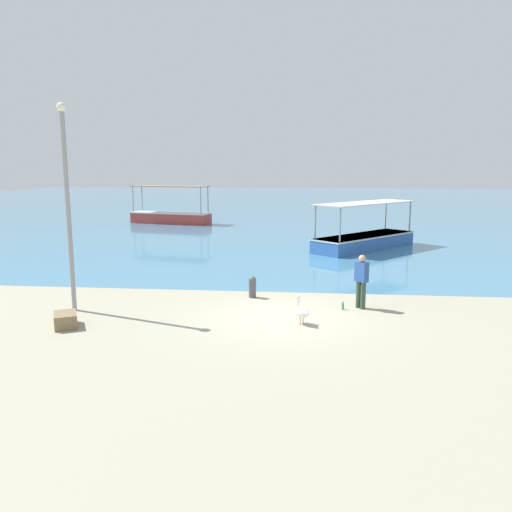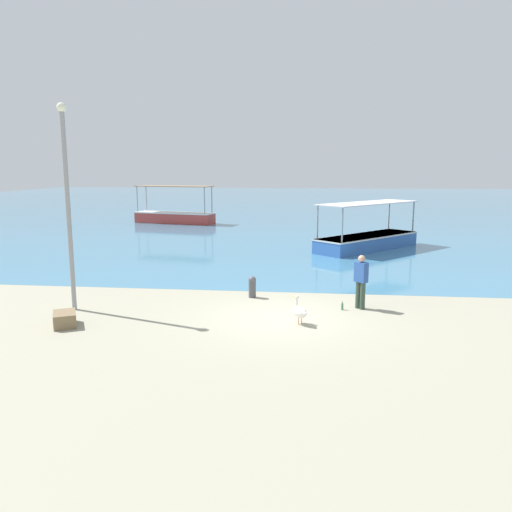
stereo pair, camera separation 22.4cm
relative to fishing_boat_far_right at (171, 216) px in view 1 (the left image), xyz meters
The scene contains 10 objects.
ground 26.19m from the fishing_boat_far_right, 67.80° to the right, with size 120.00×120.00×0.00m, color #9D9881.
harbor_water 25.74m from the fishing_boat_far_right, 67.39° to the left, with size 110.00×90.00×0.00m, color teal.
fishing_boat_far_right is the anchor object (origin of this frame).
fishing_boat_near_right 17.77m from the fishing_boat_far_right, 39.45° to the right, with size 5.96×6.25×2.50m.
pelican 26.94m from the fishing_boat_far_right, 67.21° to the right, with size 0.57×0.71×0.80m.
lamp_post 24.52m from the fishing_boat_far_right, 81.80° to the right, with size 0.28×0.28×6.18m.
mooring_bollard 23.73m from the fishing_boat_far_right, 68.30° to the right, with size 0.26×0.26×0.73m.
fisherman_standing 26.11m from the fishing_boat_far_right, 61.96° to the right, with size 0.43×0.44×1.69m.
cargo_crate 26.00m from the fishing_boat_far_right, 81.21° to the right, with size 0.83×0.59×0.39m, color olive.
glass_bottle 26.03m from the fishing_boat_far_right, 63.25° to the right, with size 0.07×0.07×0.27m.
Camera 1 is at (0.59, -14.09, 4.33)m, focal length 35.00 mm.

